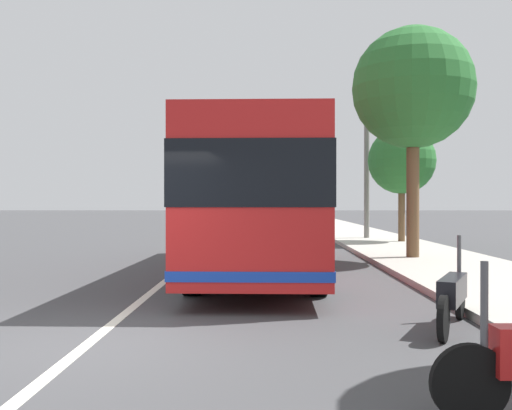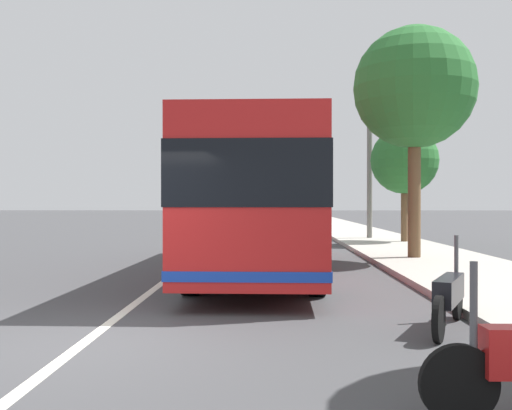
# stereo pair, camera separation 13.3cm
# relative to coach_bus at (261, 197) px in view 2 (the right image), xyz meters

# --- Properties ---
(ground_plane) EXTENTS (220.00, 220.00, 0.00)m
(ground_plane) POSITION_rel_coach_bus_xyz_m (-7.42, 2.05, -1.83)
(ground_plane) COLOR #424244
(sidewalk_curb) EXTENTS (110.00, 3.60, 0.14)m
(sidewalk_curb) POSITION_rel_coach_bus_xyz_m (2.58, -4.88, -1.76)
(sidewalk_curb) COLOR #B2ADA3
(sidewalk_curb) RESTS_ON ground
(lane_divider_line) EXTENTS (110.00, 0.16, 0.01)m
(lane_divider_line) POSITION_rel_coach_bus_xyz_m (2.58, 2.05, -1.83)
(lane_divider_line) COLOR silver
(lane_divider_line) RESTS_ON ground
(coach_bus) EXTENTS (11.67, 2.82, 3.25)m
(coach_bus) POSITION_rel_coach_bus_xyz_m (0.00, 0.00, 0.00)
(coach_bus) COLOR red
(coach_bus) RESTS_ON ground
(motorcycle_mid_row) EXTENTS (2.02, 1.00, 1.24)m
(motorcycle_mid_row) POSITION_rel_coach_bus_xyz_m (-6.60, -2.62, -1.37)
(motorcycle_mid_row) COLOR black
(motorcycle_mid_row) RESTS_ON ground
(car_far_distant) EXTENTS (4.34, 2.10, 1.48)m
(car_far_distant) POSITION_rel_coach_bus_xyz_m (13.75, 0.19, -1.11)
(car_far_distant) COLOR red
(car_far_distant) RESTS_ON ground
(car_oncoming) EXTENTS (4.12, 1.85, 1.43)m
(car_oncoming) POSITION_rel_coach_bus_xyz_m (32.74, 4.36, -1.14)
(car_oncoming) COLOR black
(car_oncoming) RESTS_ON ground
(car_ahead_same_lane) EXTENTS (4.04, 2.04, 1.44)m
(car_ahead_same_lane) POSITION_rel_coach_bus_xyz_m (23.68, -0.61, -1.14)
(car_ahead_same_lane) COLOR #2D7238
(car_ahead_same_lane) RESTS_ON ground
(car_behind_bus) EXTENTS (4.54, 2.03, 1.46)m
(car_behind_bus) POSITION_rel_coach_bus_xyz_m (47.97, 0.04, -1.15)
(car_behind_bus) COLOR navy
(car_behind_bus) RESTS_ON ground
(roadside_tree_mid_block) EXTENTS (3.47, 3.47, 6.71)m
(roadside_tree_mid_block) POSITION_rel_coach_bus_xyz_m (2.49, -4.35, 3.11)
(roadside_tree_mid_block) COLOR brown
(roadside_tree_mid_block) RESTS_ON ground
(roadside_tree_far_block) EXTENTS (2.68, 2.68, 4.71)m
(roadside_tree_far_block) POSITION_rel_coach_bus_xyz_m (9.29, -5.60, 1.52)
(roadside_tree_far_block) COLOR brown
(roadside_tree_far_block) RESTS_ON ground
(utility_pole) EXTENTS (0.23, 0.23, 6.75)m
(utility_pole) POSITION_rel_coach_bus_xyz_m (11.64, -4.61, 1.54)
(utility_pole) COLOR slate
(utility_pole) RESTS_ON ground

